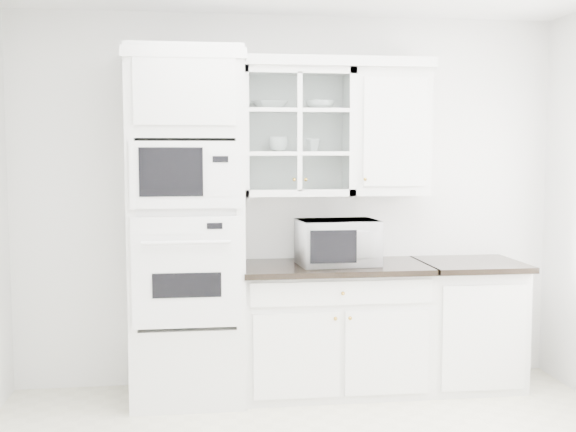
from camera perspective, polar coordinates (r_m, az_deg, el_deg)
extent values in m
cube|color=white|center=(5.33, 0.10, 1.21)|extent=(4.00, 0.02, 2.70)
cube|color=white|center=(4.98, -8.00, -0.85)|extent=(0.76, 0.65, 2.40)
cube|color=white|center=(4.68, -8.00, -4.44)|extent=(0.70, 0.03, 0.72)
cube|color=black|center=(4.68, -7.99, -5.44)|extent=(0.44, 0.01, 0.16)
cube|color=white|center=(4.62, -8.10, 3.22)|extent=(0.70, 0.03, 0.43)
cube|color=black|center=(4.60, -9.22, 3.45)|extent=(0.40, 0.01, 0.31)
cube|color=white|center=(5.23, 3.60, -8.98)|extent=(1.30, 0.60, 0.88)
cube|color=black|center=(5.10, 3.71, -4.06)|extent=(1.32, 0.67, 0.04)
cube|color=white|center=(5.51, 13.98, -8.41)|extent=(0.70, 0.60, 0.88)
cube|color=black|center=(5.39, 14.23, -3.73)|extent=(0.72, 0.67, 0.04)
cube|color=white|center=(5.17, 0.66, 6.63)|extent=(0.80, 0.33, 0.90)
cube|color=white|center=(5.16, 0.66, 4.97)|extent=(0.74, 0.29, 0.02)
cube|color=white|center=(5.17, 0.66, 8.29)|extent=(0.74, 0.29, 0.02)
cube|color=white|center=(5.30, 7.95, 6.54)|extent=(0.55, 0.33, 0.90)
cube|color=white|center=(5.16, -0.47, 12.03)|extent=(2.14, 0.38, 0.07)
imported|color=white|center=(5.09, 3.90, -2.06)|extent=(0.58, 0.49, 0.32)
imported|color=white|center=(5.17, -1.46, 8.74)|extent=(0.29, 0.29, 0.06)
imported|color=white|center=(5.18, 2.54, 8.75)|extent=(0.21, 0.21, 0.06)
imported|color=white|center=(5.16, -0.77, 5.68)|extent=(0.15, 0.15, 0.11)
imported|color=white|center=(5.18, 1.98, 5.59)|extent=(0.12, 0.12, 0.09)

